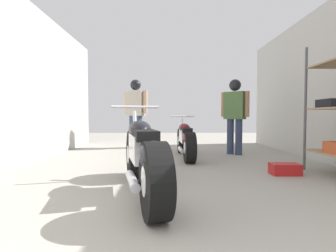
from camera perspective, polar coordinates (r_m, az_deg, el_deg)
ground_plane at (r=4.02m, az=2.76°, el=-9.90°), size 17.34×17.34×0.00m
garage_partition_left at (r=4.64m, az=-32.45°, el=9.16°), size 0.08×7.95×2.87m
motorcycle_maroon_cruiser at (r=2.76m, az=-5.64°, el=-6.72°), size 0.79×2.09×0.99m
motorcycle_black_naked at (r=5.16m, az=3.96°, el=-3.17°), size 0.54×1.83×0.85m
mechanic_in_blue at (r=6.78m, az=-7.25°, el=4.22°), size 0.68×0.43×1.80m
mechanic_with_helmet at (r=5.75m, az=14.72°, el=3.56°), size 0.57×0.48×1.64m
red_toolbox at (r=4.09m, az=24.71°, el=-8.75°), size 0.41×0.24×0.16m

